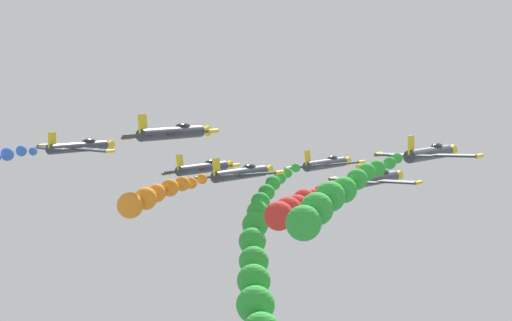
# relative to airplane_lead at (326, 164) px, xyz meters

# --- Properties ---
(airplane_lead) EXTENTS (9.54, 10.35, 2.59)m
(airplane_lead) POSITION_rel_airplane_lead_xyz_m (0.00, 0.00, 0.00)
(airplane_lead) COLOR #333842
(smoke_trail_lead) EXTENTS (15.51, 31.69, 14.47)m
(smoke_trail_lead) POSITION_rel_airplane_lead_xyz_m (8.77, -29.83, -7.96)
(smoke_trail_lead) COLOR green
(airplane_left_inner) EXTENTS (9.51, 10.35, 2.72)m
(airplane_left_inner) POSITION_rel_airplane_lead_xyz_m (-10.35, -9.45, -0.25)
(airplane_left_inner) COLOR #333842
(airplane_right_inner) EXTENTS (9.56, 10.35, 2.32)m
(airplane_right_inner) POSITION_rel_airplane_lead_xyz_m (10.79, -10.22, -0.42)
(airplane_right_inner) COLOR #333842
(smoke_trail_right_inner) EXTENTS (2.97, 16.51, 3.10)m
(smoke_trail_right_inner) POSITION_rel_airplane_lead_xyz_m (11.53, -27.88, -1.25)
(smoke_trail_right_inner) COLOR red
(airplane_left_outer) EXTENTS (9.55, 10.35, 2.52)m
(airplane_left_outer) POSITION_rel_airplane_lead_xyz_m (0.09, -18.55, 0.28)
(airplane_left_outer) COLOR #333842
(smoke_trail_left_outer) EXTENTS (2.68, 11.39, 3.15)m
(smoke_trail_left_outer) POSITION_rel_airplane_lead_xyz_m (-0.42, -32.56, -0.69)
(smoke_trail_left_outer) COLOR orange
(airplane_right_outer) EXTENTS (9.57, 10.35, 2.34)m
(airplane_right_outer) POSITION_rel_airplane_lead_xyz_m (-20.09, -18.76, 2.27)
(airplane_right_outer) COLOR #333842
(airplane_trailing) EXTENTS (9.57, 10.35, 2.33)m
(airplane_trailing) POSITION_rel_airplane_lead_xyz_m (20.00, -19.62, 2.99)
(airplane_trailing) COLOR #333842
(smoke_trail_trailing) EXTENTS (2.58, 16.86, 5.32)m
(smoke_trail_trailing) POSITION_rel_airplane_lead_xyz_m (19.59, -38.17, 0.61)
(smoke_trail_trailing) COLOR green
(airplane_high_slot) EXTENTS (9.55, 10.35, 2.47)m
(airplane_high_slot) POSITION_rel_airplane_lead_xyz_m (-0.06, -29.85, 4.71)
(airplane_high_slot) COLOR #333842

